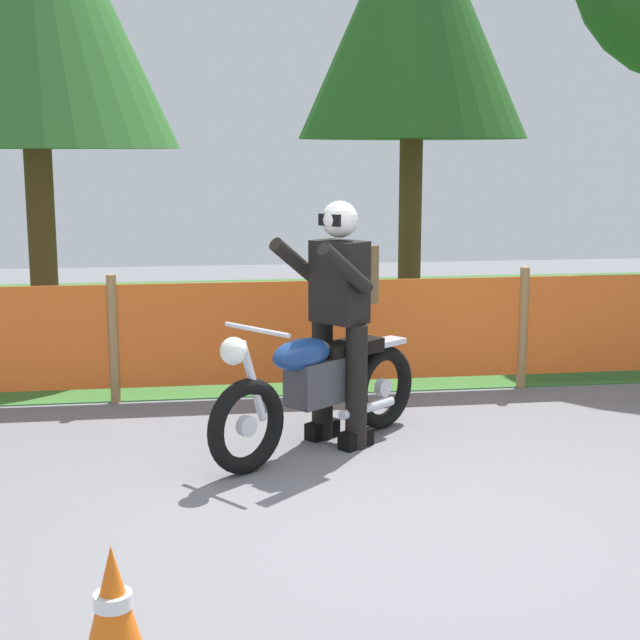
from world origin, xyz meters
TOP-DOWN VIEW (x-y plane):
  - ground at (0.00, 0.00)m, footprint 24.00×24.00m
  - grass_verge at (0.00, 6.35)m, footprint 24.00×7.17m
  - barrier_fence at (0.00, 2.77)m, footprint 10.39×0.08m
  - tree_near_left at (1.59, 6.40)m, footprint 2.74×2.74m
  - motorcycle_lead at (-0.25, 1.34)m, footprint 1.60×1.30m
  - rider_lead at (-0.08, 1.47)m, footprint 0.78×0.74m
  - traffic_cone at (-1.42, -1.30)m, footprint 0.32×0.32m

SIDE VIEW (x-z plane):
  - ground at x=0.00m, z-range -0.02..0.00m
  - grass_verge at x=0.00m, z-range 0.00..0.01m
  - traffic_cone at x=-1.42m, z-range -0.01..0.52m
  - motorcycle_lead at x=-0.25m, z-range -0.01..0.92m
  - barrier_fence at x=0.00m, z-range 0.02..1.07m
  - rider_lead at x=-0.08m, z-range 0.11..1.80m
  - tree_near_left at x=1.59m, z-range 1.07..6.28m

